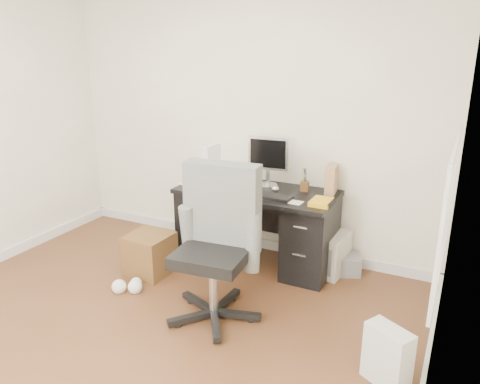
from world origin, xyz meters
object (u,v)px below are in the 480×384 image
object	(u,v)px
pc_tower	(335,254)
office_chair	(213,247)
keyboard	(267,196)
desk	(257,224)
lcd_monitor	(268,161)
wicker_basket	(150,254)

from	to	relation	value
pc_tower	office_chair	bearing A→B (deg)	-112.73
keyboard	pc_tower	size ratio (longest dim) A/B	1.19
desk	lcd_monitor	world-z (taller)	lcd_monitor
desk	wicker_basket	distance (m)	1.06
wicker_basket	lcd_monitor	bearing A→B (deg)	43.57
desk	lcd_monitor	bearing A→B (deg)	73.71
desk	lcd_monitor	distance (m)	0.62
desk	wicker_basket	world-z (taller)	desk
lcd_monitor	desk	bearing A→B (deg)	-113.39
desk	wicker_basket	bearing A→B (deg)	-140.91
desk	lcd_monitor	size ratio (longest dim) A/B	3.03
pc_tower	desk	bearing A→B (deg)	-165.57
desk	office_chair	distance (m)	1.08
keyboard	wicker_basket	bearing A→B (deg)	-150.80
keyboard	lcd_monitor	bearing A→B (deg)	114.02
desk	office_chair	size ratio (longest dim) A/B	1.23
pc_tower	wicker_basket	world-z (taller)	pc_tower
keyboard	pc_tower	xyz separation A→B (m)	(0.59, 0.26, -0.57)
lcd_monitor	wicker_basket	distance (m)	1.42
lcd_monitor	keyboard	size ratio (longest dim) A/B	1.07
desk	keyboard	size ratio (longest dim) A/B	3.24
lcd_monitor	keyboard	world-z (taller)	lcd_monitor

